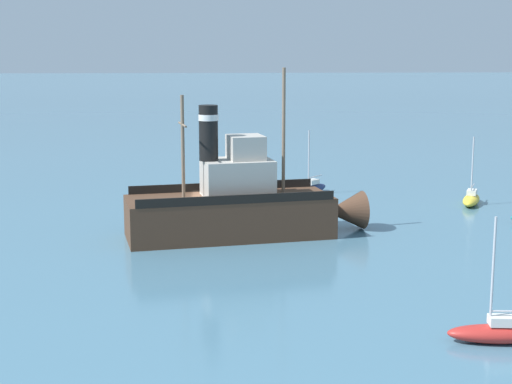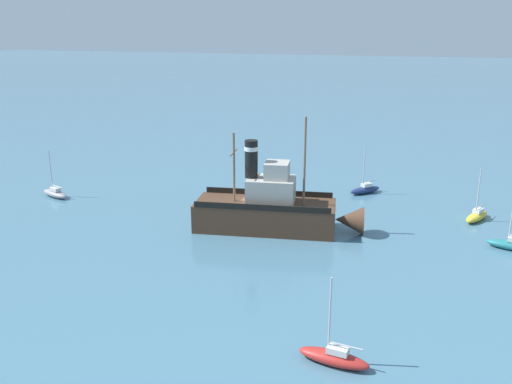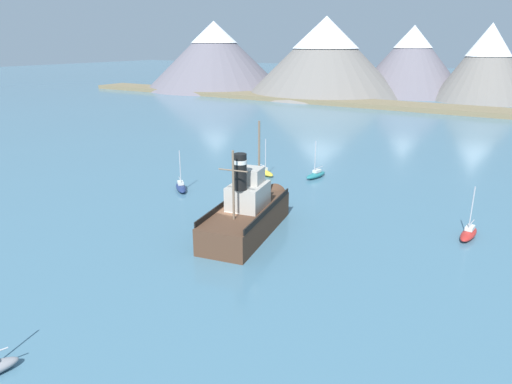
{
  "view_description": "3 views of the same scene",
  "coord_description": "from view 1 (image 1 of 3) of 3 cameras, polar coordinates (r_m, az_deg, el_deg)",
  "views": [
    {
      "loc": [
        46.19,
        -0.41,
        11.06
      ],
      "look_at": [
        1.26,
        2.48,
        2.73
      ],
      "focal_mm": 55.0,
      "sensor_mm": 36.0,
      "label": 1
    },
    {
      "loc": [
        42.96,
        14.82,
        16.85
      ],
      "look_at": [
        -0.62,
        -0.46,
        2.75
      ],
      "focal_mm": 38.0,
      "sensor_mm": 36.0,
      "label": 2
    },
    {
      "loc": [
        22.03,
        -31.65,
        16.85
      ],
      "look_at": [
        0.73,
        3.02,
        3.38
      ],
      "focal_mm": 32.0,
      "sensor_mm": 36.0,
      "label": 3
    }
  ],
  "objects": [
    {
      "name": "ground_plane",
      "position": [
        47.5,
        -3.09,
        -2.99
      ],
      "size": [
        600.0,
        600.0,
        0.0
      ],
      "primitive_type": "plane",
      "color": "#477289"
    },
    {
      "name": "old_tugboat",
      "position": [
        46.31,
        -1.21,
        -1.01
      ],
      "size": [
        6.46,
        14.77,
        9.9
      ],
      "color": "#4C3323",
      "rests_on": "ground"
    },
    {
      "name": "sailboat_navy",
      "position": [
        60.21,
        4.0,
        0.29
      ],
      "size": [
        3.56,
        3.35,
        4.9
      ],
      "color": "navy",
      "rests_on": "ground"
    },
    {
      "name": "sailboat_red",
      "position": [
        31.55,
        17.18,
        -9.7
      ],
      "size": [
        1.48,
        3.89,
        4.9
      ],
      "color": "#B22823",
      "rests_on": "ground"
    },
    {
      "name": "sailboat_yellow",
      "position": [
        57.86,
        15.39,
        -0.48
      ],
      "size": [
        3.91,
        2.6,
        4.9
      ],
      "color": "gold",
      "rests_on": "ground"
    }
  ]
}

